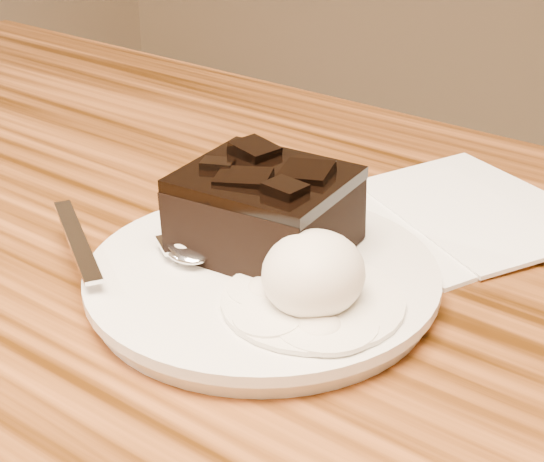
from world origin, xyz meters
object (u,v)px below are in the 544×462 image
Objects in this scene: brownie at (265,216)px; napkin at (456,210)px; plate at (262,282)px; ice_cream_scoop at (314,274)px; spoon at (188,250)px.

napkin is (0.06, 0.15, -0.04)m from brownie.
plate is 0.06m from ice_cream_scoop.
ice_cream_scoop is 0.36× the size of spoon.
ice_cream_scoop is (0.05, -0.01, 0.03)m from plate.
spoon is at bearing -115.42° from napkin.
plate is at bearing -56.42° from brownie.
brownie is (-0.02, 0.02, 0.03)m from plate.
spoon is 0.21m from napkin.
spoon is at bearing -178.89° from ice_cream_scoop.
brownie is 0.58× the size of spoon.
brownie is 0.05m from spoon.
plate is 1.27× the size of spoon.
ice_cream_scoop is at bearing -16.57° from plate.
napkin is at bearing 68.54° from brownie.
ice_cream_scoop is at bearing -30.43° from brownie.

